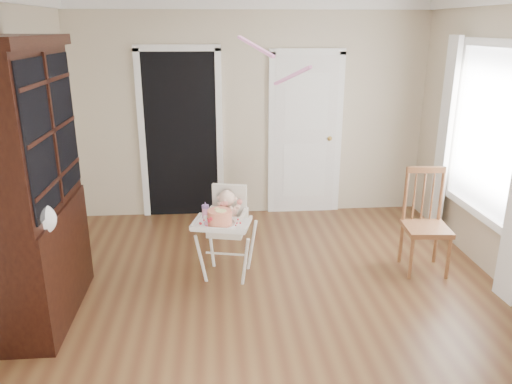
{
  "coord_description": "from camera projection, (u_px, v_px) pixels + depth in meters",
  "views": [
    {
      "loc": [
        -0.48,
        -3.83,
        2.39
      ],
      "look_at": [
        -0.1,
        0.6,
        0.91
      ],
      "focal_mm": 35.0,
      "sensor_mm": 36.0,
      "label": 1
    }
  ],
  "objects": [
    {
      "name": "floor",
      "position": [
        273.0,
        310.0,
        4.41
      ],
      "size": [
        5.0,
        5.0,
        0.0
      ],
      "primitive_type": "plane",
      "color": "#55311D",
      "rests_on": "ground"
    },
    {
      "name": "wall_back",
      "position": [
        251.0,
        112.0,
        6.35
      ],
      "size": [
        4.5,
        0.0,
        4.5
      ],
      "primitive_type": "plane",
      "rotation": [
        1.57,
        0.0,
        0.0
      ],
      "color": "#C0B296",
      "rests_on": "floor"
    },
    {
      "name": "doorway",
      "position": [
        181.0,
        132.0,
        6.34
      ],
      "size": [
        1.06,
        0.05,
        2.22
      ],
      "color": "black",
      "rests_on": "wall_back"
    },
    {
      "name": "closet_door",
      "position": [
        305.0,
        136.0,
        6.49
      ],
      "size": [
        0.96,
        0.09,
        2.13
      ],
      "color": "white",
      "rests_on": "wall_back"
    },
    {
      "name": "window_right",
      "position": [
        483.0,
        143.0,
        4.94
      ],
      "size": [
        0.13,
        1.84,
        2.3
      ],
      "color": "white",
      "rests_on": "wall_right"
    },
    {
      "name": "high_chair",
      "position": [
        227.0,
        222.0,
        4.86
      ],
      "size": [
        0.66,
        0.76,
        0.93
      ],
      "rotation": [
        0.0,
        0.0,
        -0.24
      ],
      "color": "white",
      "rests_on": "floor"
    },
    {
      "name": "baby",
      "position": [
        227.0,
        210.0,
        4.84
      ],
      "size": [
        0.25,
        0.23,
        0.38
      ],
      "rotation": [
        0.0,
        0.0,
        -0.24
      ],
      "color": "beige",
      "rests_on": "high_chair"
    },
    {
      "name": "cake",
      "position": [
        220.0,
        217.0,
        4.61
      ],
      "size": [
        0.29,
        0.29,
        0.14
      ],
      "color": "silver",
      "rests_on": "high_chair"
    },
    {
      "name": "sippy_cup",
      "position": [
        205.0,
        211.0,
        4.74
      ],
      "size": [
        0.07,
        0.07,
        0.17
      ],
      "rotation": [
        0.0,
        0.0,
        -0.24
      ],
      "color": "pink",
      "rests_on": "high_chair"
    },
    {
      "name": "china_cabinet",
      "position": [
        27.0,
        187.0,
        4.0
      ],
      "size": [
        0.61,
        1.38,
        2.33
      ],
      "color": "black",
      "rests_on": "floor"
    },
    {
      "name": "dining_chair",
      "position": [
        426.0,
        225.0,
        5.02
      ],
      "size": [
        0.46,
        0.46,
        1.05
      ],
      "rotation": [
        0.0,
        0.0,
        -0.09
      ],
      "color": "brown",
      "rests_on": "floor"
    },
    {
      "name": "streamer",
      "position": [
        256.0,
        46.0,
        3.74
      ],
      "size": [
        0.25,
        0.45,
        0.15
      ],
      "primitive_type": null,
      "rotation": [
        0.26,
        0.0,
        0.48
      ],
      "color": "pink",
      "rests_on": "ceiling"
    }
  ]
}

